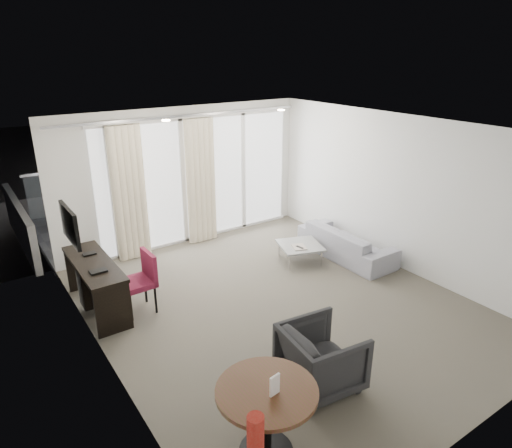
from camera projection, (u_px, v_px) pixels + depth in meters
floor at (279, 305)px, 6.78m from camera, size 5.00×6.00×0.00m
ceiling at (282, 129)px, 5.85m from camera, size 5.00×6.00×0.00m
wall_left at (99, 270)px, 5.00m from camera, size 0.00×6.00×2.60m
wall_right at (399, 193)px, 7.63m from camera, size 0.00×6.00×2.60m
wall_front at (487, 324)px, 4.00m from camera, size 5.00×0.00×2.60m
window_panel at (199, 179)px, 8.81m from camera, size 4.00×0.02×2.38m
window_frame at (200, 180)px, 8.80m from camera, size 4.10×0.06×2.44m
curtain_left at (129, 194)px, 7.92m from camera, size 0.60×0.20×2.38m
curtain_right at (201, 182)px, 8.65m from camera, size 0.60×0.20×2.38m
curtain_track at (185, 116)px, 8.07m from camera, size 4.80×0.04×0.04m
downlight_a at (166, 120)px, 6.61m from camera, size 0.12×0.12×0.02m
downlight_b at (281, 110)px, 7.71m from camera, size 0.12×0.12×0.02m
desk at (97, 286)px, 6.56m from camera, size 0.50×1.59×0.75m
tv at (70, 225)px, 6.12m from camera, size 0.05×0.80×0.50m
desk_chair at (137, 284)px, 6.47m from camera, size 0.50×0.47×0.89m
round_table at (266, 422)px, 4.17m from camera, size 1.12×1.12×0.74m
menu_card at (275, 396)px, 3.99m from camera, size 0.11×0.03×0.20m
tub_armchair at (321, 357)px, 5.05m from camera, size 0.90×0.88×0.74m
coffee_table at (300, 253)px, 8.13m from camera, size 0.90×0.90×0.32m
remote at (300, 246)px, 7.91m from camera, size 0.08×0.18×0.02m
magazine at (299, 245)px, 7.95m from camera, size 0.34×0.38×0.02m
sofa at (346, 242)px, 8.28m from camera, size 0.74×1.89×0.55m
terrace_slab at (171, 218)px, 10.43m from camera, size 5.60×3.00×0.12m
rattan_chair_a at (213, 202)px, 10.11m from camera, size 0.57×0.57×0.75m
rattan_chair_b at (255, 189)px, 11.03m from camera, size 0.55×0.55×0.79m
rattan_table at (208, 208)px, 10.16m from camera, size 0.60×0.60×0.49m
balustrade at (145, 180)px, 11.34m from camera, size 5.50×0.06×1.05m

